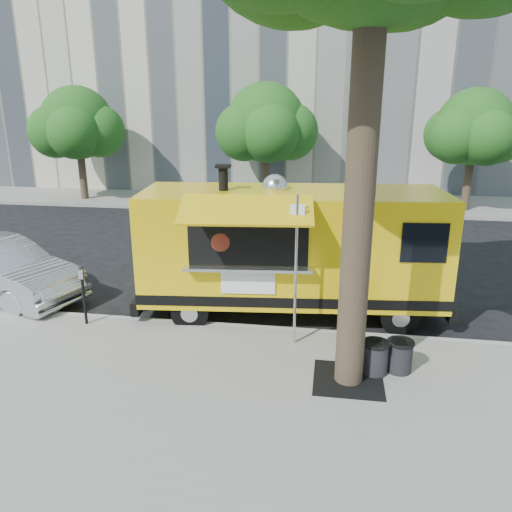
{
  "coord_description": "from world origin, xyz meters",
  "views": [
    {
      "loc": [
        2.2,
        -10.61,
        4.8
      ],
      "look_at": [
        0.53,
        0.0,
        1.45
      ],
      "focal_mm": 35.0,
      "sensor_mm": 36.0,
      "label": 1
    }
  ],
  "objects_px": {
    "parking_meter": "(83,288)",
    "trash_bin_left": "(375,356)",
    "food_truck": "(291,248)",
    "sign_post": "(296,262)",
    "far_tree_b": "(266,123)",
    "trash_bin_right": "(400,355)",
    "far_tree_c": "(475,127)",
    "far_tree_a": "(77,123)"
  },
  "relations": [
    {
      "from": "parking_meter",
      "to": "trash_bin_left",
      "type": "height_order",
      "value": "parking_meter"
    },
    {
      "from": "food_truck",
      "to": "sign_post",
      "type": "bearing_deg",
      "value": -87.45
    },
    {
      "from": "far_tree_b",
      "to": "trash_bin_right",
      "type": "height_order",
      "value": "far_tree_b"
    },
    {
      "from": "parking_meter",
      "to": "food_truck",
      "type": "distance_m",
      "value": 4.6
    },
    {
      "from": "far_tree_c",
      "to": "food_truck",
      "type": "relative_size",
      "value": 0.73
    },
    {
      "from": "food_truck",
      "to": "trash_bin_left",
      "type": "relative_size",
      "value": 11.97
    },
    {
      "from": "far_tree_c",
      "to": "parking_meter",
      "type": "bearing_deg",
      "value": -128.66
    },
    {
      "from": "far_tree_c",
      "to": "trash_bin_right",
      "type": "relative_size",
      "value": 8.91
    },
    {
      "from": "far_tree_a",
      "to": "trash_bin_left",
      "type": "distance_m",
      "value": 20.0
    },
    {
      "from": "far_tree_c",
      "to": "sign_post",
      "type": "distance_m",
      "value": 15.48
    },
    {
      "from": "trash_bin_left",
      "to": "parking_meter",
      "type": "bearing_deg",
      "value": 169.44
    },
    {
      "from": "food_truck",
      "to": "trash_bin_right",
      "type": "xyz_separation_m",
      "value": [
        2.2,
        -2.51,
        -1.16
      ]
    },
    {
      "from": "trash_bin_right",
      "to": "far_tree_b",
      "type": "bearing_deg",
      "value": 106.65
    },
    {
      "from": "food_truck",
      "to": "far_tree_c",
      "type": "bearing_deg",
      "value": 55.51
    },
    {
      "from": "food_truck",
      "to": "trash_bin_right",
      "type": "height_order",
      "value": "food_truck"
    },
    {
      "from": "far_tree_c",
      "to": "food_truck",
      "type": "bearing_deg",
      "value": -118.71
    },
    {
      "from": "food_truck",
      "to": "trash_bin_right",
      "type": "distance_m",
      "value": 3.53
    },
    {
      "from": "far_tree_a",
      "to": "trash_bin_left",
      "type": "height_order",
      "value": "far_tree_a"
    },
    {
      "from": "trash_bin_left",
      "to": "far_tree_c",
      "type": "bearing_deg",
      "value": 71.63
    },
    {
      "from": "parking_meter",
      "to": "trash_bin_right",
      "type": "xyz_separation_m",
      "value": [
        6.5,
        -0.99,
        -0.52
      ]
    },
    {
      "from": "sign_post",
      "to": "trash_bin_right",
      "type": "height_order",
      "value": "sign_post"
    },
    {
      "from": "far_tree_c",
      "to": "trash_bin_left",
      "type": "distance_m",
      "value": 16.01
    },
    {
      "from": "trash_bin_left",
      "to": "trash_bin_right",
      "type": "distance_m",
      "value": 0.46
    },
    {
      "from": "sign_post",
      "to": "trash_bin_left",
      "type": "distance_m",
      "value": 2.25
    },
    {
      "from": "far_tree_a",
      "to": "far_tree_c",
      "type": "height_order",
      "value": "far_tree_a"
    },
    {
      "from": "food_truck",
      "to": "trash_bin_left",
      "type": "xyz_separation_m",
      "value": [
        1.76,
        -2.65,
        -1.15
      ]
    },
    {
      "from": "food_truck",
      "to": "parking_meter",
      "type": "bearing_deg",
      "value": -166.35
    },
    {
      "from": "far_tree_a",
      "to": "trash_bin_right",
      "type": "relative_size",
      "value": 9.16
    },
    {
      "from": "far_tree_a",
      "to": "trash_bin_left",
      "type": "xyz_separation_m",
      "value": [
        13.06,
        -14.78,
        -3.31
      ]
    },
    {
      "from": "far_tree_c",
      "to": "sign_post",
      "type": "xyz_separation_m",
      "value": [
        -6.45,
        -13.95,
        -1.87
      ]
    },
    {
      "from": "far_tree_a",
      "to": "trash_bin_right",
      "type": "distance_m",
      "value": 20.19
    },
    {
      "from": "far_tree_b",
      "to": "food_truck",
      "type": "xyz_separation_m",
      "value": [
        2.3,
        -12.53,
        -2.21
      ]
    },
    {
      "from": "sign_post",
      "to": "far_tree_c",
      "type": "bearing_deg",
      "value": 65.19
    },
    {
      "from": "far_tree_a",
      "to": "trash_bin_left",
      "type": "relative_size",
      "value": 8.94
    },
    {
      "from": "far_tree_c",
      "to": "trash_bin_left",
      "type": "height_order",
      "value": "far_tree_c"
    },
    {
      "from": "far_tree_c",
      "to": "trash_bin_right",
      "type": "height_order",
      "value": "far_tree_c"
    },
    {
      "from": "food_truck",
      "to": "far_tree_b",
      "type": "bearing_deg",
      "value": 94.61
    },
    {
      "from": "far_tree_a",
      "to": "trash_bin_right",
      "type": "xyz_separation_m",
      "value": [
        13.5,
        -14.64,
        -3.31
      ]
    },
    {
      "from": "sign_post",
      "to": "trash_bin_right",
      "type": "bearing_deg",
      "value": -22.18
    },
    {
      "from": "far_tree_a",
      "to": "far_tree_b",
      "type": "xyz_separation_m",
      "value": [
        9.0,
        0.4,
        0.06
      ]
    },
    {
      "from": "far_tree_a",
      "to": "food_truck",
      "type": "bearing_deg",
      "value": -47.04
    },
    {
      "from": "far_tree_a",
      "to": "parking_meter",
      "type": "height_order",
      "value": "far_tree_a"
    }
  ]
}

